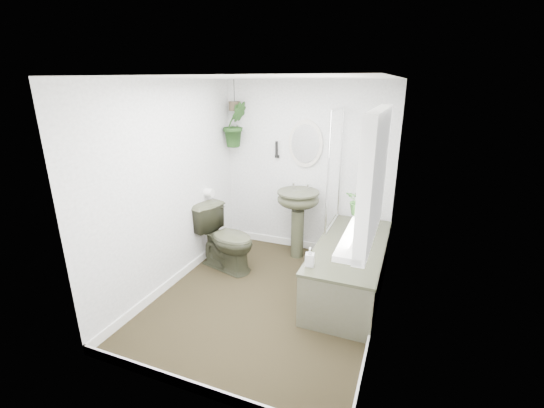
% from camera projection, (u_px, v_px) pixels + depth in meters
% --- Properties ---
extents(floor, '(2.30, 2.80, 0.02)m').
position_uv_depth(floor, '(267.00, 299.00, 4.01)').
color(floor, black).
rests_on(floor, ground).
extents(ceiling, '(2.30, 2.80, 0.02)m').
position_uv_depth(ceiling, '(266.00, 76.00, 3.27)').
color(ceiling, white).
rests_on(ceiling, ground).
extents(wall_back, '(2.30, 0.02, 2.30)m').
position_uv_depth(wall_back, '(306.00, 169.00, 4.88)').
color(wall_back, white).
rests_on(wall_back, ground).
extents(wall_front, '(2.30, 0.02, 2.30)m').
position_uv_depth(wall_front, '(185.00, 259.00, 2.40)').
color(wall_front, white).
rests_on(wall_front, ground).
extents(wall_left, '(0.02, 2.80, 2.30)m').
position_uv_depth(wall_left, '(170.00, 187.00, 4.05)').
color(wall_left, white).
rests_on(wall_left, ground).
extents(wall_right, '(0.02, 2.80, 2.30)m').
position_uv_depth(wall_right, '(387.00, 214.00, 3.24)').
color(wall_right, white).
rests_on(wall_right, ground).
extents(skirting, '(2.30, 2.80, 0.10)m').
position_uv_depth(skirting, '(267.00, 294.00, 3.99)').
color(skirting, white).
rests_on(skirting, floor).
extents(bathtub, '(0.72, 1.72, 0.58)m').
position_uv_depth(bathtub, '(350.00, 267.00, 4.08)').
color(bathtub, '#3B3E2B').
rests_on(bathtub, floor).
extents(bath_screen, '(0.04, 0.72, 1.40)m').
position_uv_depth(bath_screen, '(335.00, 169.00, 4.31)').
color(bath_screen, silver).
rests_on(bath_screen, bathtub).
extents(shower_box, '(0.20, 0.10, 0.35)m').
position_uv_depth(shower_box, '(369.00, 144.00, 4.42)').
color(shower_box, white).
rests_on(shower_box, wall_back).
extents(oval_mirror, '(0.46, 0.03, 0.62)m').
position_uv_depth(oval_mirror, '(305.00, 144.00, 4.74)').
color(oval_mirror, beige).
rests_on(oval_mirror, wall_back).
extents(wall_sconce, '(0.04, 0.04, 0.22)m').
position_uv_depth(wall_sconce, '(277.00, 149.00, 4.90)').
color(wall_sconce, black).
rests_on(wall_sconce, wall_back).
extents(toilet_roll_holder, '(0.11, 0.11, 0.11)m').
position_uv_depth(toilet_roll_holder, '(209.00, 193.00, 4.72)').
color(toilet_roll_holder, white).
rests_on(toilet_roll_holder, wall_left).
extents(window_recess, '(0.08, 1.00, 0.90)m').
position_uv_depth(window_recess, '(374.00, 176.00, 2.48)').
color(window_recess, white).
rests_on(window_recess, wall_right).
extents(window_sill, '(0.18, 1.00, 0.04)m').
position_uv_depth(window_sill, '(359.00, 231.00, 2.64)').
color(window_sill, white).
rests_on(window_sill, wall_right).
extents(window_blinds, '(0.01, 0.86, 0.76)m').
position_uv_depth(window_blinds, '(368.00, 176.00, 2.50)').
color(window_blinds, white).
rests_on(window_blinds, wall_right).
extents(toilet, '(0.89, 0.65, 0.81)m').
position_uv_depth(toilet, '(226.00, 238.00, 4.55)').
color(toilet, '#3B3E2B').
rests_on(toilet, floor).
extents(pedestal_sink, '(0.64, 0.58, 0.93)m').
position_uv_depth(pedestal_sink, '(298.00, 224.00, 4.84)').
color(pedestal_sink, '#3B3E2B').
rests_on(pedestal_sink, floor).
extents(sill_plant, '(0.23, 0.20, 0.24)m').
position_uv_depth(sill_plant, '(360.00, 201.00, 2.88)').
color(sill_plant, black).
rests_on(sill_plant, window_sill).
extents(hanging_plant, '(0.42, 0.42, 0.60)m').
position_uv_depth(hanging_plant, '(235.00, 124.00, 4.90)').
color(hanging_plant, black).
rests_on(hanging_plant, ceiling).
extents(soap_bottle, '(0.10, 0.10, 0.19)m').
position_uv_depth(soap_bottle, '(310.00, 257.00, 3.48)').
color(soap_bottle, black).
rests_on(soap_bottle, bathtub).
extents(hanging_pot, '(0.16, 0.16, 0.12)m').
position_uv_depth(hanging_pot, '(235.00, 106.00, 4.82)').
color(hanging_pot, '#392F22').
rests_on(hanging_pot, ceiling).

